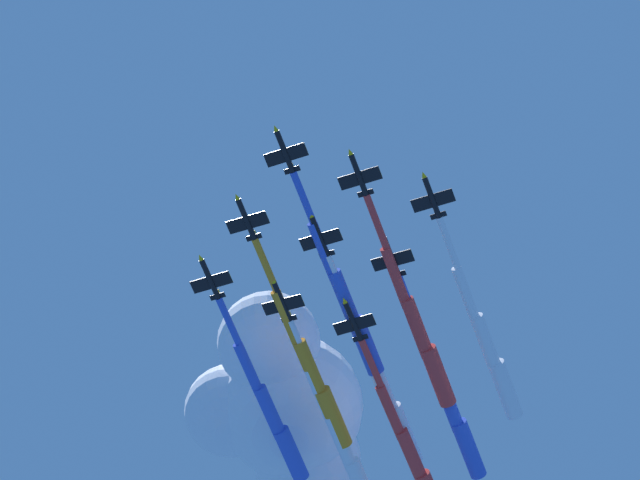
{
  "coord_description": "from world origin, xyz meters",
  "views": [
    {
      "loc": [
        87.52,
        24.4,
        -82.32
      ],
      "look_at": [
        0.0,
        0.0,
        145.26
      ],
      "focal_mm": 71.26,
      "sensor_mm": 36.0,
      "label": 1
    }
  ],
  "objects_px": {
    "jet_lead": "(345,298)",
    "jet_starboard_outer": "(449,403)",
    "jet_port_mid": "(383,386)",
    "jet_trail_starboard": "(412,455)",
    "jet_port_inner": "(418,327)",
    "jet_trail_port": "(342,441)",
    "jet_starboard_inner": "(311,370)",
    "jet_starboard_mid": "(487,343)",
    "jet_port_outer": "(270,411)"
  },
  "relations": [
    {
      "from": "jet_port_mid",
      "to": "jet_trail_starboard",
      "type": "relative_size",
      "value": 1.06
    },
    {
      "from": "jet_starboard_inner",
      "to": "jet_port_outer",
      "type": "xyz_separation_m",
      "value": [
        -7.27,
        -10.72,
        0.58
      ]
    },
    {
      "from": "jet_starboard_mid",
      "to": "jet_port_outer",
      "type": "xyz_separation_m",
      "value": [
        -2.78,
        -46.02,
        -1.09
      ]
    },
    {
      "from": "jet_port_inner",
      "to": "jet_lead",
      "type": "bearing_deg",
      "value": -51.77
    },
    {
      "from": "jet_port_mid",
      "to": "jet_trail_port",
      "type": "relative_size",
      "value": 1.04
    },
    {
      "from": "jet_starboard_inner",
      "to": "jet_port_outer",
      "type": "bearing_deg",
      "value": -124.14
    },
    {
      "from": "jet_lead",
      "to": "jet_trail_starboard",
      "type": "bearing_deg",
      "value": 173.36
    },
    {
      "from": "jet_starboard_inner",
      "to": "jet_port_mid",
      "type": "xyz_separation_m",
      "value": [
        -8.66,
        12.72,
        2.24
      ]
    },
    {
      "from": "jet_starboard_outer",
      "to": "jet_trail_port",
      "type": "height_order",
      "value": "jet_starboard_outer"
    },
    {
      "from": "jet_starboard_inner",
      "to": "jet_starboard_outer",
      "type": "height_order",
      "value": "jet_starboard_outer"
    },
    {
      "from": "jet_starboard_outer",
      "to": "jet_starboard_mid",
      "type": "bearing_deg",
      "value": 41.83
    },
    {
      "from": "jet_lead",
      "to": "jet_trail_starboard",
      "type": "relative_size",
      "value": 0.99
    },
    {
      "from": "jet_port_mid",
      "to": "jet_starboard_mid",
      "type": "distance_m",
      "value": 22.97
    },
    {
      "from": "jet_starboard_mid",
      "to": "jet_trail_port",
      "type": "bearing_deg",
      "value": -110.99
    },
    {
      "from": "jet_trail_starboard",
      "to": "jet_port_inner",
      "type": "bearing_deg",
      "value": 16.63
    },
    {
      "from": "jet_port_mid",
      "to": "jet_trail_starboard",
      "type": "bearing_deg",
      "value": 172.98
    },
    {
      "from": "jet_port_inner",
      "to": "jet_trail_starboard",
      "type": "height_order",
      "value": "jet_port_inner"
    },
    {
      "from": "jet_trail_port",
      "to": "jet_port_inner",
      "type": "bearing_deg",
      "value": 47.02
    },
    {
      "from": "jet_port_mid",
      "to": "jet_trail_port",
      "type": "bearing_deg",
      "value": -128.2
    },
    {
      "from": "jet_lead",
      "to": "jet_trail_starboard",
      "type": "distance_m",
      "value": 37.27
    },
    {
      "from": "jet_lead",
      "to": "jet_starboard_outer",
      "type": "height_order",
      "value": "jet_lead"
    },
    {
      "from": "jet_port_outer",
      "to": "jet_starboard_outer",
      "type": "relative_size",
      "value": 0.92
    },
    {
      "from": "jet_port_outer",
      "to": "jet_port_inner",
      "type": "bearing_deg",
      "value": 73.96
    },
    {
      "from": "jet_port_outer",
      "to": "jet_starboard_outer",
      "type": "height_order",
      "value": "jet_starboard_outer"
    },
    {
      "from": "jet_trail_port",
      "to": "jet_starboard_mid",
      "type": "bearing_deg",
      "value": 69.01
    },
    {
      "from": "jet_port_outer",
      "to": "jet_lead",
      "type": "bearing_deg",
      "value": 47.42
    },
    {
      "from": "jet_trail_starboard",
      "to": "jet_starboard_outer",
      "type": "bearing_deg",
      "value": 49.67
    },
    {
      "from": "jet_port_mid",
      "to": "jet_starboard_mid",
      "type": "height_order",
      "value": "jet_port_mid"
    },
    {
      "from": "jet_trail_starboard",
      "to": "jet_trail_port",
      "type": "bearing_deg",
      "value": -60.79
    },
    {
      "from": "jet_port_inner",
      "to": "jet_starboard_outer",
      "type": "height_order",
      "value": "jet_starboard_outer"
    },
    {
      "from": "jet_lead",
      "to": "jet_port_mid",
      "type": "bearing_deg",
      "value": 173.66
    },
    {
      "from": "jet_starboard_inner",
      "to": "jet_starboard_mid",
      "type": "xyz_separation_m",
      "value": [
        -4.49,
        35.3,
        1.68
      ]
    },
    {
      "from": "jet_port_mid",
      "to": "jet_starboard_mid",
      "type": "relative_size",
      "value": 1.05
    },
    {
      "from": "jet_lead",
      "to": "jet_starboard_inner",
      "type": "height_order",
      "value": "jet_lead"
    },
    {
      "from": "jet_port_inner",
      "to": "jet_starboard_outer",
      "type": "relative_size",
      "value": 0.99
    },
    {
      "from": "jet_starboard_inner",
      "to": "jet_starboard_outer",
      "type": "xyz_separation_m",
      "value": [
        -16.17,
        24.85,
        2.52
      ]
    },
    {
      "from": "jet_port_mid",
      "to": "jet_trail_port",
      "type": "xyz_separation_m",
      "value": [
        -8.78,
        -11.15,
        -2.61
      ]
    },
    {
      "from": "jet_starboard_mid",
      "to": "jet_lead",
      "type": "bearing_deg",
      "value": -56.25
    },
    {
      "from": "jet_port_inner",
      "to": "jet_starboard_inner",
      "type": "xyz_separation_m",
      "value": [
        -2.37,
        -22.81,
        -2.02
      ]
    },
    {
      "from": "jet_port_mid",
      "to": "jet_starboard_mid",
      "type": "bearing_deg",
      "value": 79.54
    },
    {
      "from": "jet_lead",
      "to": "jet_starboard_mid",
      "type": "bearing_deg",
      "value": 123.75
    },
    {
      "from": "jet_starboard_inner",
      "to": "jet_starboard_mid",
      "type": "relative_size",
      "value": 1.04
    },
    {
      "from": "jet_lead",
      "to": "jet_starboard_mid",
      "type": "relative_size",
      "value": 0.99
    },
    {
      "from": "jet_starboard_outer",
      "to": "jet_lead",
      "type": "bearing_deg",
      "value": -27.02
    },
    {
      "from": "jet_starboard_outer",
      "to": "jet_trail_port",
      "type": "bearing_deg",
      "value": -93.1
    },
    {
      "from": "jet_lead",
      "to": "jet_starboard_inner",
      "type": "distance_m",
      "value": 16.21
    },
    {
      "from": "jet_port_mid",
      "to": "jet_trail_starboard",
      "type": "xyz_separation_m",
      "value": [
        -16.12,
        1.99,
        -2.22
      ]
    },
    {
      "from": "jet_starboard_mid",
      "to": "jet_starboard_outer",
      "type": "height_order",
      "value": "jet_starboard_outer"
    },
    {
      "from": "jet_lead",
      "to": "jet_trail_starboard",
      "type": "xyz_separation_m",
      "value": [
        -36.93,
        4.3,
        -2.61
      ]
    },
    {
      "from": "jet_starboard_outer",
      "to": "jet_trail_port",
      "type": "distance_m",
      "value": 23.49
    }
  ]
}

